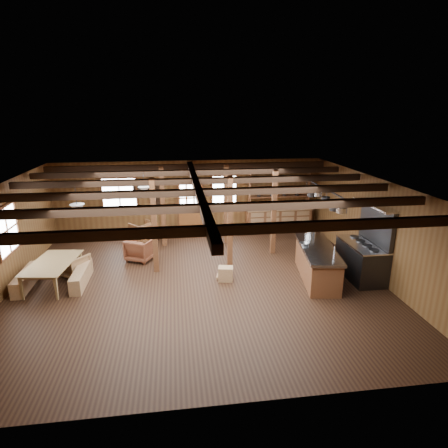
{
  "coord_description": "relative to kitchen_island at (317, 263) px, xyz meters",
  "views": [
    {
      "loc": [
        -0.58,
        -9.42,
        4.63
      ],
      "look_at": [
        0.85,
        1.18,
        1.33
      ],
      "focal_mm": 30.0,
      "sensor_mm": 36.0,
      "label": 1
    }
  ],
  "objects": [
    {
      "name": "back_door",
      "position": [
        -3.32,
        4.58,
        0.4
      ],
      "size": [
        1.02,
        0.08,
        2.15
      ],
      "color": "brown",
      "rests_on": "floor"
    },
    {
      "name": "commercial_range",
      "position": [
        1.33,
        -0.09,
        0.2
      ],
      "size": [
        0.9,
        1.75,
        2.16
      ],
      "color": "#2C2C2F",
      "rests_on": "floor"
    },
    {
      "name": "step_stool",
      "position": [
        -2.57,
        0.22,
        -0.28
      ],
      "size": [
        0.51,
        0.4,
        0.4
      ],
      "primitive_type": "cube",
      "rotation": [
        0.0,
        0.0,
        -0.19
      ],
      "color": "olive",
      "rests_on": "floor"
    },
    {
      "name": "armchair_a",
      "position": [
        -5.08,
        3.86,
        -0.12
      ],
      "size": [
        1.1,
        1.11,
        0.72
      ],
      "primitive_type": "imported",
      "rotation": [
        0.0,
        0.0,
        3.84
      ],
      "color": "brown",
      "rests_on": "floor"
    },
    {
      "name": "counter_pot",
      "position": [
        0.11,
        0.96,
        0.56
      ],
      "size": [
        0.31,
        0.31,
        0.19
      ],
      "primitive_type": "cylinder",
      "color": "silver",
      "rests_on": "kitchen_island"
    },
    {
      "name": "dining_table",
      "position": [
        -7.22,
        0.57,
        -0.15
      ],
      "size": [
        1.3,
        2.02,
        0.67
      ],
      "primitive_type": "imported",
      "rotation": [
        0.0,
        0.0,
        1.44
      ],
      "color": "olive",
      "rests_on": "floor"
    },
    {
      "name": "back_counter",
      "position": [
        0.08,
        4.34,
        0.12
      ],
      "size": [
        2.55,
        0.6,
        2.45
      ],
      "color": "brown",
      "rests_on": "floor"
    },
    {
      "name": "window_back_right",
      "position": [
        -2.02,
        4.59,
        1.12
      ],
      "size": [
        1.02,
        0.06,
        1.32
      ],
      "color": "white",
      "rests_on": "wall_back"
    },
    {
      "name": "window_left",
      "position": [
        -8.28,
        0.63,
        1.12
      ],
      "size": [
        0.14,
        1.24,
        1.32
      ],
      "color": "white",
      "rests_on": "wall_back"
    },
    {
      "name": "bowl",
      "position": [
        -0.32,
        0.26,
        0.49
      ],
      "size": [
        0.25,
        0.25,
        0.06
      ],
      "primitive_type": "imported",
      "rotation": [
        0.0,
        0.0,
        0.02
      ],
      "color": "silver",
      "rests_on": "kitchen_island"
    },
    {
      "name": "pot_rack",
      "position": [
        0.13,
        0.34,
        1.79
      ],
      "size": [
        0.4,
        3.0,
        0.43
      ],
      "color": "#2C2C2F",
      "rests_on": "ceiling"
    },
    {
      "name": "ceiling_joists",
      "position": [
        -3.32,
        0.31,
        2.2
      ],
      "size": [
        9.8,
        8.82,
        0.18
      ],
      "color": "black",
      "rests_on": "ceiling"
    },
    {
      "name": "kitchen_island",
      "position": [
        0.0,
        0.0,
        0.0
      ],
      "size": [
        1.26,
        2.61,
        1.2
      ],
      "rotation": [
        0.0,
        0.0,
        -0.16
      ],
      "color": "brown",
      "rests_on": "floor"
    },
    {
      "name": "window_back_left",
      "position": [
        -5.92,
        4.59,
        1.12
      ],
      "size": [
        1.32,
        0.06,
        1.32
      ],
      "color": "white",
      "rests_on": "wall_back"
    },
    {
      "name": "armchair_b",
      "position": [
        -5.05,
        2.07,
        -0.12
      ],
      "size": [
        1.03,
        1.04,
        0.72
      ],
      "primitive_type": "imported",
      "rotation": [
        0.0,
        0.0,
        2.69
      ],
      "color": "brown",
      "rests_on": "floor"
    },
    {
      "name": "bench_aisle",
      "position": [
        -6.54,
        0.57,
        -0.26
      ],
      "size": [
        0.3,
        1.59,
        0.44
      ],
      "primitive_type": "cube",
      "color": "olive",
      "rests_on": "floor"
    },
    {
      "name": "pendant_lamps",
      "position": [
        -5.57,
        1.13,
        1.77
      ],
      "size": [
        1.86,
        2.36,
        0.66
      ],
      "color": "#2C2C2F",
      "rests_on": "ceiling"
    },
    {
      "name": "timber_posts",
      "position": [
        -2.8,
        2.21,
        0.92
      ],
      "size": [
        3.95,
        2.35,
        2.8
      ],
      "color": "#4A2915",
      "rests_on": "floor"
    },
    {
      "name": "bench_wall",
      "position": [
        -7.97,
        0.57,
        -0.26
      ],
      "size": [
        0.29,
        1.57,
        0.43
      ],
      "primitive_type": "cube",
      "color": "olive",
      "rests_on": "floor"
    },
    {
      "name": "room",
      "position": [
        -3.32,
        0.13,
        0.92
      ],
      "size": [
        10.04,
        9.04,
        2.84
      ],
      "color": "black",
      "rests_on": "ground"
    },
    {
      "name": "armchair_c",
      "position": [
        -6.86,
        1.13,
        -0.15
      ],
      "size": [
        1.0,
        1.0,
        0.66
      ],
      "primitive_type": "imported",
      "rotation": [
        0.0,
        0.0,
        2.52
      ],
      "color": "olive",
      "rests_on": "floor"
    },
    {
      "name": "notice_boards",
      "position": [
        -4.81,
        4.59,
        1.16
      ],
      "size": [
        1.08,
        0.03,
        0.9
      ],
      "color": "silver",
      "rests_on": "wall_back"
    }
  ]
}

